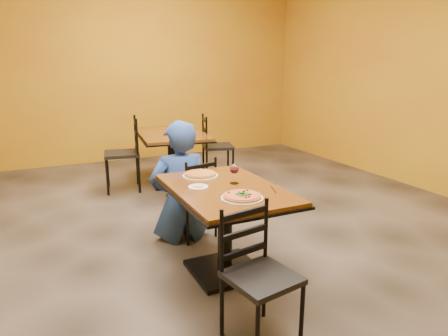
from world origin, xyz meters
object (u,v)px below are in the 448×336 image
diner (179,181)px  plate_far (200,176)px  table_second (172,146)px  chair_main_near (262,278)px  chair_main_far (192,197)px  chair_second_left (122,154)px  wine_glass (234,173)px  pizza_main (242,196)px  pizza_far (200,174)px  chair_second_right (218,147)px  plate_main (242,198)px  side_plate (198,187)px  table_main (225,210)px

diner → plate_far: 0.48m
table_second → chair_main_near: size_ratio=1.68×
chair_main_far → chair_second_left: size_ratio=0.82×
chair_main_near → wine_glass: (0.27, 0.92, 0.41)m
pizza_main → pizza_far: same height
chair_main_near → pizza_main: (0.15, 0.56, 0.34)m
chair_second_left → chair_second_right: (1.44, 0.00, -0.02)m
plate_main → side_plate: (-0.19, 0.39, 0.00)m
table_second → chair_second_right: bearing=0.0°
table_main → diner: (-0.10, 0.83, 0.04)m
chair_second_left → chair_main_far: bearing=19.9°
diner → pizza_far: bearing=99.2°
chair_main_near → chair_second_left: size_ratio=0.86×
chair_main_far → plate_far: bearing=66.5°
wine_glass → plate_far: bearing=117.5°
table_main → chair_main_far: bearing=88.4°
chair_second_left → plate_far: chair_second_left is taller
chair_main_near → wine_glass: bearing=63.8°
plate_far → chair_main_far: bearing=79.5°
chair_second_right → pizza_far: size_ratio=3.45×
diner → pizza_main: (0.09, -1.14, 0.18)m
table_main → side_plate: (-0.20, 0.08, 0.20)m
chair_main_near → wine_glass: 1.05m
wine_glass → plate_main: bearing=-108.1°
table_main → plate_main: 0.37m
table_main → plate_far: size_ratio=3.97×
table_second → chair_second_right: (0.72, 0.00, -0.08)m
pizza_far → chair_main_far: bearing=79.5°
plate_main → plate_far: size_ratio=1.00×
chair_second_right → diner: 2.22m
table_main → chair_second_left: bearing=96.3°
chair_second_right → side_plate: size_ratio=6.04×
plate_main → pizza_main: pizza_main is taller
table_main → wine_glass: (0.11, 0.06, 0.28)m
chair_second_left → pizza_main: bearing=15.6°
chair_main_near → table_main: bearing=69.6°
diner → side_plate: (-0.10, -0.76, 0.16)m
side_plate → table_second: bearing=76.5°
chair_second_left → chair_main_near: bearing=12.3°
plate_main → plate_far: (-0.05, 0.69, 0.00)m
chair_main_near → plate_main: size_ratio=2.79×
plate_main → pizza_far: pizza_far is taller
table_main → chair_second_right: (1.15, 2.67, -0.07)m
chair_second_right → wine_glass: (-1.04, -2.61, 0.36)m
pizza_main → chair_second_right: bearing=68.8°
table_main → wine_glass: wine_glass is taller
table_second → pizza_main: pizza_main is taller
chair_second_right → pizza_far: (-1.21, -2.29, 0.29)m
chair_main_near → pizza_far: bearing=75.5°
table_second → diner: 1.91m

